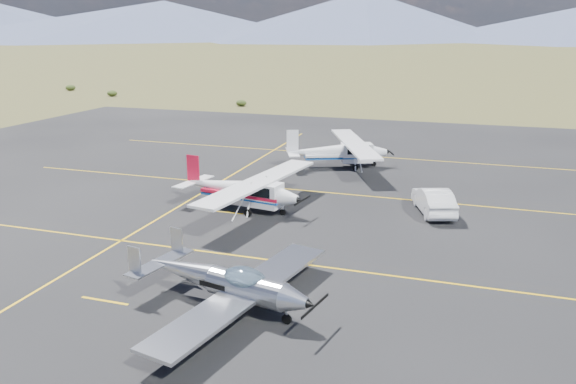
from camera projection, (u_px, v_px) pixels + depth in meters
The scene contains 6 objects.
ground at pixel (219, 274), 23.07m from camera, with size 1600.00×1600.00×0.00m, color #383D1C.
apron at pixel (275, 221), 29.47m from camera, with size 72.00×72.00×0.02m, color black.
aircraft_low_wing at pixel (229, 283), 20.00m from camera, with size 6.99×9.61×2.08m.
aircraft_cessna at pixel (242, 188), 31.07m from camera, with size 6.58×10.85×2.73m.
aircraft_plain at pixel (339, 151), 40.55m from camera, with size 7.97×10.70×2.79m.
sedan at pixel (434, 200), 30.54m from camera, with size 1.51×4.32×1.42m, color silver.
Camera 1 is at (9.28, -19.29, 9.67)m, focal length 35.00 mm.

